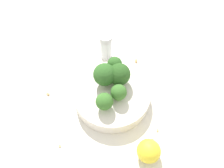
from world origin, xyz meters
The scene contains 14 objects.
ground_plane centered at (0.00, 0.00, 0.00)m, with size 3.00×3.00×0.00m, color silver.
bowl centered at (0.00, 0.00, 0.02)m, with size 0.18×0.18×0.04m, color silver.
broccoli_floret_0 centered at (0.03, 0.00, 0.07)m, with size 0.05×0.05×0.06m.
broccoli_floret_1 centered at (0.01, 0.03, 0.07)m, with size 0.05×0.05×0.06m.
broccoli_floret_2 centered at (-0.04, -0.01, 0.06)m, with size 0.04×0.04×0.05m.
broccoli_floret_3 centered at (-0.01, -0.02, 0.06)m, with size 0.04×0.04×0.04m.
broccoli_floret_4 centered at (0.05, 0.02, 0.07)m, with size 0.04×0.04×0.06m.
pepper_shaker centered at (0.11, 0.09, 0.04)m, with size 0.03×0.03×0.08m.
lemon_wedge centered at (-0.08, -0.14, 0.03)m, with size 0.05×0.05×0.05m, color yellow.
almond_crumb_0 centered at (-0.04, -0.14, 0.00)m, with size 0.01×0.01×0.01m, color #AD7F4C.
almond_crumb_1 centered at (-0.02, -0.13, 0.00)m, with size 0.01×0.00×0.01m, color tan.
almond_crumb_2 centered at (0.14, 0.01, 0.00)m, with size 0.01×0.01×0.01m, color #AD7F4C.
almond_crumb_3 centered at (-0.16, 0.03, 0.00)m, with size 0.01×0.00×0.01m, color tan.
almond_crumb_4 centered at (-0.08, 0.15, 0.00)m, with size 0.01×0.01×0.01m, color #AD7F4C.
Camera 1 is at (-0.23, -0.15, 0.48)m, focal length 35.00 mm.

